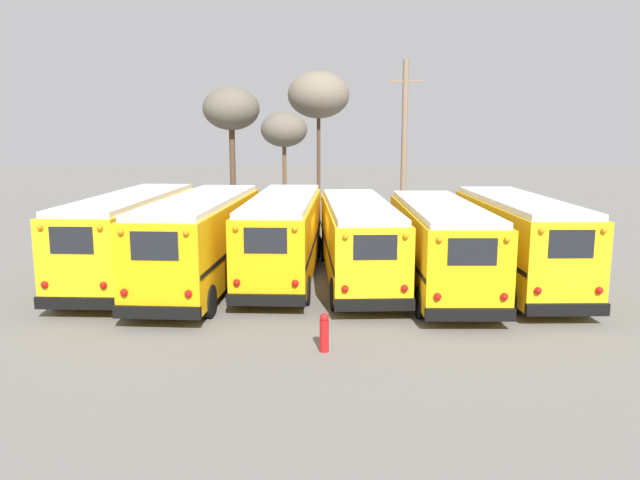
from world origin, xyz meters
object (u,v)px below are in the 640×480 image
at_px(school_bus_5, 517,239).
at_px(school_bus_1, 202,238).
at_px(school_bus_3, 358,238).
at_px(bare_tree_1, 284,130).
at_px(bare_tree_2, 319,95).
at_px(school_bus_2, 284,234).
at_px(bare_tree_0, 231,110).
at_px(school_bus_4, 440,243).
at_px(school_bus_0, 131,234).
at_px(utility_pole, 404,146).
at_px(fire_hydrant, 324,332).

bearing_deg(school_bus_5, school_bus_1, -179.31).
height_order(school_bus_3, bare_tree_1, bare_tree_1).
bearing_deg(bare_tree_2, school_bus_2, -92.74).
height_order(school_bus_2, bare_tree_1, bare_tree_1).
height_order(school_bus_2, bare_tree_0, bare_tree_0).
distance_m(school_bus_4, bare_tree_1, 19.39).
distance_m(school_bus_0, bare_tree_1, 17.59).
height_order(school_bus_3, utility_pole, utility_pole).
bearing_deg(bare_tree_1, school_bus_3, -76.33).
xyz_separation_m(school_bus_2, school_bus_4, (5.70, -1.75, -0.03)).
bearing_deg(school_bus_1, school_bus_5, 0.69).
bearing_deg(utility_pole, school_bus_4, -90.24).
height_order(school_bus_0, bare_tree_0, bare_tree_0).
bearing_deg(utility_pole, school_bus_5, -76.99).
distance_m(school_bus_3, school_bus_5, 5.74).
bearing_deg(school_bus_5, bare_tree_0, 124.27).
height_order(utility_pole, fire_hydrant, utility_pole).
xyz_separation_m(school_bus_1, bare_tree_1, (1.66, 17.42, 3.83)).
bearing_deg(bare_tree_1, bare_tree_0, 146.66).
relative_size(school_bus_4, fire_hydrant, 9.52).
height_order(school_bus_1, school_bus_4, school_bus_1).
bearing_deg(utility_pole, school_bus_2, -118.12).
bearing_deg(fire_hydrant, utility_pole, 77.93).
relative_size(school_bus_2, school_bus_3, 1.02).
bearing_deg(bare_tree_1, school_bus_1, -95.46).
bearing_deg(school_bus_0, school_bus_1, -16.81).
bearing_deg(bare_tree_2, school_bus_5, -69.29).
relative_size(school_bus_4, bare_tree_0, 1.17).
distance_m(bare_tree_0, bare_tree_2, 5.88).
xyz_separation_m(bare_tree_1, fire_hydrant, (2.88, -24.19, -5.08)).
bearing_deg(utility_pole, school_bus_1, -125.10).
height_order(bare_tree_2, fire_hydrant, bare_tree_2).
relative_size(school_bus_1, school_bus_5, 1.11).
bearing_deg(bare_tree_0, utility_pole, -35.56).
height_order(school_bus_2, school_bus_3, school_bus_2).
relative_size(school_bus_0, utility_pole, 1.10).
relative_size(utility_pole, bare_tree_1, 1.38).
xyz_separation_m(utility_pole, fire_hydrant, (-4.07, -19.02, -4.27)).
bearing_deg(school_bus_0, bare_tree_2, 71.29).
bearing_deg(school_bus_1, school_bus_3, 8.08).
distance_m(school_bus_1, bare_tree_2, 21.60).
height_order(school_bus_5, fire_hydrant, school_bus_5).
bearing_deg(school_bus_4, school_bus_5, 8.10).
bearing_deg(school_bus_0, utility_pole, 44.82).
relative_size(school_bus_0, school_bus_1, 0.98).
relative_size(school_bus_1, fire_hydrant, 10.17).
xyz_separation_m(school_bus_2, fire_hydrant, (1.69, -8.25, -1.19)).
bearing_deg(school_bus_2, bare_tree_2, 87.26).
distance_m(utility_pole, bare_tree_0, 13.24).
height_order(school_bus_0, school_bus_3, school_bus_0).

